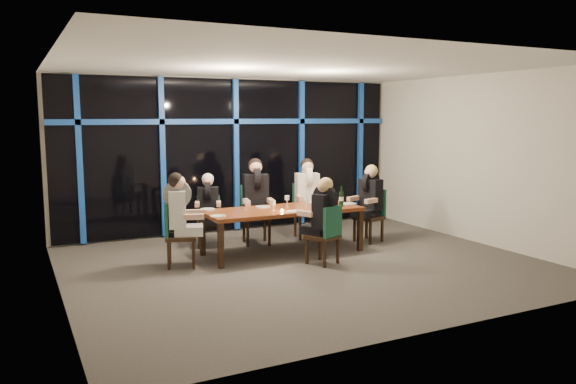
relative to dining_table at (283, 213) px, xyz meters
name	(u,v)px	position (x,y,z in m)	size (l,w,h in m)	color
room	(306,132)	(0.00, -0.80, 1.34)	(7.04, 7.00, 3.02)	#4F4A45
window_wall	(236,153)	(0.01, 2.13, 0.87)	(6.86, 0.43, 2.94)	black
dining_table	(283,213)	(0.00, 0.00, 0.00)	(2.60, 1.00, 0.75)	brown
chair_far_left	(209,218)	(-0.93, 1.06, -0.19)	(0.52, 0.52, 0.88)	black
chair_far_mid	(255,211)	(-0.10, 0.90, -0.10)	(0.57, 0.57, 1.04)	black
chair_far_right	(306,207)	(0.95, 0.93, -0.12)	(0.57, 0.57, 1.01)	black
chair_end_left	(175,231)	(-1.82, -0.03, -0.14)	(0.57, 0.57, 0.97)	black
chair_end_right	(372,212)	(1.85, 0.11, -0.15)	(0.56, 0.56, 0.95)	black
chair_near_mid	(327,232)	(0.28, -0.96, -0.17)	(0.56, 0.56, 0.92)	black
diner_far_left	(208,199)	(-0.95, 0.99, 0.16)	(0.53, 0.60, 0.85)	black
diner_far_mid	(256,189)	(-0.12, 0.82, 0.31)	(0.57, 0.69, 1.01)	black
diner_far_right	(308,187)	(0.93, 0.85, 0.29)	(0.57, 0.68, 0.99)	silver
diner_end_left	(180,206)	(-1.74, -0.05, 0.25)	(0.66, 0.57, 0.95)	black
diner_end_right	(369,192)	(1.78, 0.08, 0.23)	(0.65, 0.57, 0.93)	black
diner_near_mid	(323,208)	(0.25, -0.89, 0.19)	(0.57, 0.63, 0.89)	black
plate_far_left	(208,209)	(-1.14, 0.45, 0.08)	(0.24, 0.24, 0.01)	white
plate_far_mid	(263,207)	(-0.24, 0.27, 0.08)	(0.24, 0.24, 0.01)	white
plate_far_right	(316,202)	(0.80, 0.30, 0.08)	(0.24, 0.24, 0.01)	white
plate_end_left	(218,216)	(-1.20, -0.22, 0.08)	(0.24, 0.24, 0.01)	white
plate_end_right	(349,204)	(1.24, -0.09, 0.08)	(0.24, 0.24, 0.01)	white
plate_near_mid	(294,211)	(0.03, -0.37, 0.08)	(0.24, 0.24, 0.01)	white
wine_bottle	(341,198)	(1.01, -0.20, 0.20)	(0.08, 0.08, 0.34)	black
water_pitcher	(330,202)	(0.77, -0.22, 0.16)	(0.11, 0.10, 0.18)	silver
tea_light	(282,210)	(-0.13, -0.24, 0.08)	(0.05, 0.05, 0.03)	#FFA24C
wine_glass_a	(273,203)	(-0.22, -0.11, 0.19)	(0.06, 0.06, 0.16)	silver
wine_glass_b	(287,198)	(0.14, 0.13, 0.21)	(0.08, 0.08, 0.19)	silver
wine_glass_c	(306,200)	(0.45, 0.02, 0.18)	(0.06, 0.06, 0.16)	silver
wine_glass_d	(246,202)	(-0.60, 0.13, 0.21)	(0.07, 0.07, 0.19)	silver
wine_glass_e	(319,196)	(0.82, 0.23, 0.19)	(0.07, 0.07, 0.17)	silver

